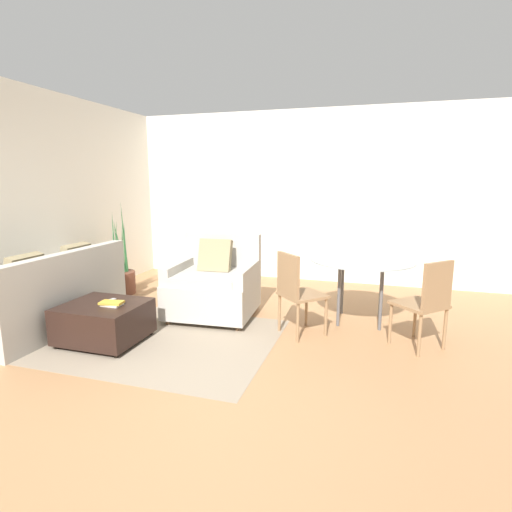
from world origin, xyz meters
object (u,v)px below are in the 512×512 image
armchair (214,286)px  dining_chair_near_left (296,288)px  potted_plant (121,276)px  dining_table (362,266)px  ottoman (104,321)px  dining_chair_near_right (427,299)px  couch (49,301)px  tv_remote_primary (109,300)px  book_stack (112,303)px

armchair → dining_chair_near_left: armchair is taller
potted_plant → dining_chair_near_left: potted_plant is taller
armchair → dining_table: armchair is taller
potted_plant → dining_table: size_ratio=1.15×
dining_table → ottoman: bearing=-150.9°
potted_plant → dining_chair_near_right: 4.14m
couch → tv_remote_primary: couch is taller
potted_plant → dining_chair_near_right: size_ratio=1.50×
dining_table → dining_chair_near_right: size_ratio=1.31×
couch → dining_chair_near_left: size_ratio=2.03×
book_stack → dining_chair_near_right: dining_chair_near_right is taller
ottoman → dining_chair_near_left: (1.85, 0.75, 0.30)m
couch → ottoman: size_ratio=2.31×
potted_plant → dining_chair_near_right: potted_plant is taller
tv_remote_primary → dining_chair_near_left: bearing=19.1°
couch → armchair: 1.86m
dining_table → dining_chair_near_left: bearing=-135.0°
couch → tv_remote_primary: size_ratio=11.45×
armchair → dining_chair_near_right: armchair is taller
dining_table → dining_chair_near_left: dining_chair_near_left is taller
ottoman → potted_plant: potted_plant is taller
armchair → dining_chair_near_right: size_ratio=1.16×
armchair → book_stack: size_ratio=4.36×
tv_remote_primary → potted_plant: (-0.91, 1.48, -0.14)m
dining_table → dining_chair_near_right: dining_chair_near_right is taller
couch → potted_plant: bearing=92.2°
armchair → book_stack: 1.27m
armchair → couch: bearing=-151.0°
ottoman → potted_plant: 1.83m
armchair → ottoman: size_ratio=1.32×
potted_plant → book_stack: bearing=-57.1°
dining_chair_near_right → ottoman: bearing=-166.6°
armchair → potted_plant: size_ratio=0.77×
couch → armchair: (1.63, 0.90, 0.07)m
ottoman → book_stack: (0.12, -0.02, 0.20)m
tv_remote_primary → dining_table: dining_table is taller
armchair → dining_table: (1.72, 0.31, 0.29)m
ottoman → tv_remote_primary: tv_remote_primary is taller
potted_plant → dining_table: (3.40, -0.20, 0.40)m
couch → dining_table: bearing=19.9°
ottoman → dining_table: bearing=29.1°
couch → ottoman: couch is taller
armchair → book_stack: armchair is taller
ottoman → tv_remote_primary: (-0.00, 0.11, 0.19)m
book_stack → potted_plant: potted_plant is taller
couch → tv_remote_primary: bearing=-4.6°
ottoman → dining_chair_near_right: bearing=13.4°
couch → book_stack: size_ratio=7.61×
book_stack → dining_chair_near_right: bearing=14.3°
ottoman → book_stack: 0.24m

